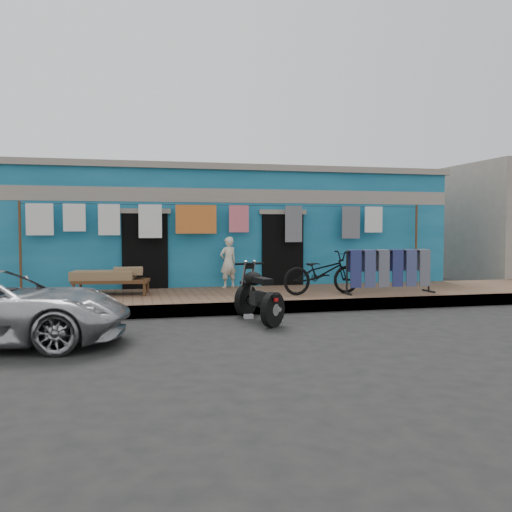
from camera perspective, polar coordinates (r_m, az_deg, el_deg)
The scene contains 13 objects.
ground at distance 9.54m, azimuth 2.81°, elevation -7.53°, with size 80.00×80.00×0.00m, color black.
sidewalk at distance 12.39m, azimuth -1.08°, elevation -4.50°, with size 28.00×3.00×0.25m, color brown.
curb at distance 10.99m, azimuth 0.55°, elevation -5.46°, with size 28.00×0.10×0.25m, color gray.
building at distance 16.20m, azimuth -4.10°, elevation 2.79°, with size 12.20×5.20×3.36m.
clothesline at distance 13.41m, azimuth -4.67°, elevation 3.35°, with size 10.06×0.06×2.10m.
seated_person at distance 13.45m, azimuth -2.94°, elevation -0.67°, with size 0.46×0.30×1.27m, color beige.
bicycle at distance 12.21m, azimuth 6.93°, elevation -1.26°, with size 0.64×1.83×1.18m, color black.
motorcycle at distance 10.08m, azimuth 0.27°, elevation -3.89°, with size 0.82×1.72×1.07m, color black, non-canonical shape.
charpoy at distance 12.50m, azimuth -14.95°, elevation -2.63°, with size 1.82×1.07×0.58m, color brown, non-canonical shape.
jeans_rack at distance 12.73m, azimuth 13.79°, elevation -1.50°, with size 2.15×0.46×1.03m, color black, non-canonical shape.
litter_a at distance 10.46m, azimuth -0.79°, elevation -6.38°, with size 0.17×0.13×0.08m, color silver.
litter_b at distance 10.71m, azimuth 1.88°, elevation -6.18°, with size 0.14×0.10×0.07m, color silver.
litter_c at distance 10.18m, azimuth 2.12°, elevation -6.60°, with size 0.22×0.18×0.09m, color silver.
Camera 1 is at (-2.62, -9.00, 1.74)m, focal length 38.00 mm.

